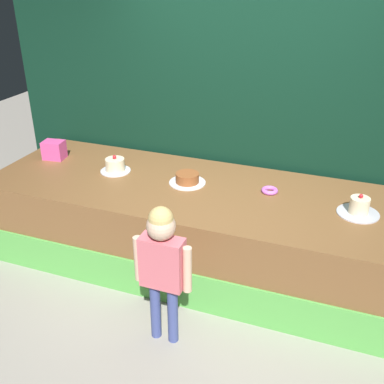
% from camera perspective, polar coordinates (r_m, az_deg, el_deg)
% --- Properties ---
extents(ground_plane, '(12.00, 12.00, 0.00)m').
position_cam_1_polar(ground_plane, '(3.88, 0.80, -14.48)').
color(ground_plane, gray).
extents(stage_platform, '(4.33, 1.31, 0.78)m').
position_cam_1_polar(stage_platform, '(4.15, 3.85, -4.92)').
color(stage_platform, brown).
rests_on(stage_platform, ground_plane).
extents(curtain_backdrop, '(5.07, 0.08, 3.02)m').
position_cam_1_polar(curtain_backdrop, '(4.38, 7.26, 12.69)').
color(curtain_backdrop, black).
rests_on(curtain_backdrop, ground_plane).
extents(child_figure, '(0.44, 0.20, 1.13)m').
position_cam_1_polar(child_figure, '(3.19, -3.75, -8.27)').
color(child_figure, '#3F4C8C').
rests_on(child_figure, ground_plane).
extents(pink_box, '(0.23, 0.18, 0.18)m').
position_cam_1_polar(pink_box, '(4.83, -16.89, 5.06)').
color(pink_box, '#E54C9A').
rests_on(pink_box, stage_platform).
extents(donut, '(0.14, 0.14, 0.04)m').
position_cam_1_polar(donut, '(4.00, 9.69, 0.20)').
color(donut, '#CC66D8').
rests_on(donut, stage_platform).
extents(cake_far_left, '(0.29, 0.29, 0.17)m').
position_cam_1_polar(cake_far_left, '(4.40, -9.60, 3.27)').
color(cake_far_left, silver).
rests_on(cake_far_left, stage_platform).
extents(cake_center_left, '(0.33, 0.33, 0.10)m').
position_cam_1_polar(cake_center_left, '(4.10, -0.59, 1.66)').
color(cake_center_left, silver).
rests_on(cake_center_left, stage_platform).
extents(cake_center_right, '(0.33, 0.33, 0.18)m').
position_cam_1_polar(cake_center_right, '(3.83, 20.17, -1.82)').
color(cake_center_right, silver).
rests_on(cake_center_right, stage_platform).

